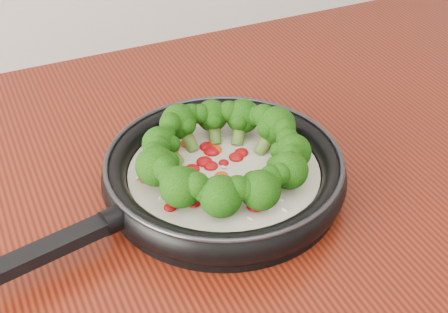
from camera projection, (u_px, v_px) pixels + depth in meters
name	position (u px, v px, depth m)	size (l,w,h in m)	color
skillet	(222.00, 170.00, 0.77)	(0.47, 0.34, 0.08)	black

